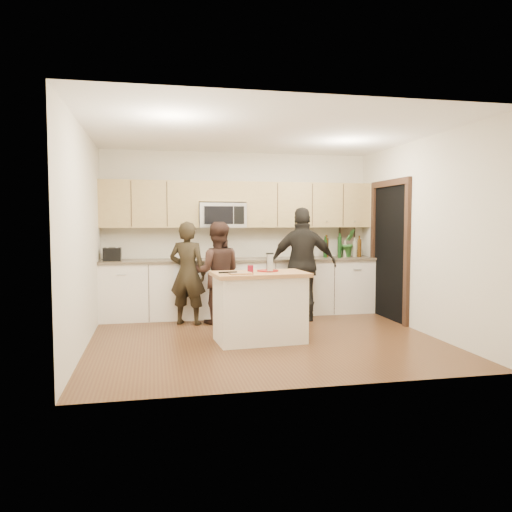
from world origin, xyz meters
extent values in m
plane|color=#51351C|center=(0.00, 0.00, 0.00)|extent=(4.50, 4.50, 0.00)
cube|color=beige|center=(0.00, 2.00, 1.35)|extent=(4.50, 0.02, 2.70)
cube|color=beige|center=(0.00, -2.00, 1.35)|extent=(4.50, 0.02, 2.70)
cube|color=beige|center=(-2.25, 0.00, 1.35)|extent=(0.02, 4.00, 2.70)
cube|color=beige|center=(2.25, 0.00, 1.35)|extent=(0.02, 4.00, 2.70)
cube|color=white|center=(0.00, 0.00, 2.70)|extent=(4.50, 4.00, 0.02)
cube|color=silver|center=(0.00, 1.69, 0.45)|extent=(4.50, 0.62, 0.90)
cube|color=brown|center=(0.00, 1.68, 0.92)|extent=(4.50, 0.66, 0.04)
cube|color=tan|center=(-1.48, 1.83, 1.83)|extent=(1.55, 0.33, 0.75)
cube|color=tan|center=(1.17, 1.83, 1.83)|extent=(2.17, 0.33, 0.75)
cube|color=tan|center=(-0.31, 1.83, 2.04)|extent=(0.78, 0.33, 0.33)
cube|color=silver|center=(-0.31, 1.80, 1.65)|extent=(0.76, 0.40, 0.40)
cube|color=black|center=(-0.39, 1.60, 1.65)|extent=(0.47, 0.01, 0.29)
cube|color=black|center=(-0.06, 1.60, 1.65)|extent=(0.17, 0.01, 0.29)
cube|color=black|center=(2.24, 0.90, 1.05)|extent=(0.02, 1.05, 2.10)
cube|color=black|center=(2.22, 0.33, 1.05)|extent=(0.06, 0.10, 2.10)
cube|color=black|center=(2.22, 1.48, 1.05)|extent=(0.06, 0.10, 2.10)
cube|color=black|center=(2.22, 0.90, 2.15)|extent=(0.06, 1.25, 0.10)
cube|color=black|center=(1.95, 1.99, 1.28)|extent=(0.30, 0.03, 0.38)
cube|color=tan|center=(1.95, 1.97, 1.28)|extent=(0.24, 0.00, 0.32)
cube|color=white|center=(-0.95, 1.38, 0.70)|extent=(0.34, 0.01, 0.48)
cube|color=white|center=(-0.95, 1.67, 0.94)|extent=(0.34, 0.60, 0.01)
cube|color=silver|center=(-0.09, -0.14, 0.42)|extent=(1.15, 0.72, 0.85)
cube|color=#A97746|center=(-0.09, -0.14, 0.88)|extent=(1.25, 0.79, 0.05)
cylinder|color=maroon|center=(0.04, -0.05, 0.91)|extent=(0.28, 0.28, 0.02)
cube|color=silver|center=(0.04, -0.17, 1.02)|extent=(0.07, 0.05, 0.22)
cube|color=black|center=(0.04, -0.17, 1.14)|extent=(0.09, 0.05, 0.02)
cylinder|color=maroon|center=(-0.22, -0.16, 0.95)|extent=(0.07, 0.07, 0.10)
cube|color=#A97746|center=(-0.37, -0.33, 0.91)|extent=(0.29, 0.21, 0.02)
cube|color=black|center=(-0.53, -0.35, 0.93)|extent=(0.23, 0.04, 0.02)
cube|color=silver|center=(-0.44, -0.36, 0.92)|extent=(0.19, 0.04, 0.01)
cube|color=black|center=(-2.05, 1.67, 1.04)|extent=(0.27, 0.23, 0.20)
cube|color=silver|center=(-2.12, 1.67, 1.14)|extent=(0.03, 0.16, 0.00)
cube|color=silver|center=(-1.98, 1.67, 1.14)|extent=(0.03, 0.16, 0.00)
cylinder|color=black|center=(1.43, 1.65, 1.12)|extent=(0.07, 0.07, 0.36)
cylinder|color=#3B230A|center=(1.48, 1.73, 1.13)|extent=(0.08, 0.08, 0.38)
cylinder|color=#B2AC8C|center=(1.80, 1.68, 1.08)|extent=(0.07, 0.07, 0.28)
cylinder|color=black|center=(1.71, 1.71, 1.14)|extent=(0.07, 0.07, 0.41)
cylinder|color=#3B230A|center=(2.04, 1.64, 1.12)|extent=(0.07, 0.07, 0.37)
cylinder|color=#B2AC8C|center=(2.01, 1.77, 1.11)|extent=(0.08, 0.08, 0.33)
cylinder|color=black|center=(1.64, 1.53, 1.14)|extent=(0.06, 0.06, 0.39)
imported|color=#2F692A|center=(1.87, 1.72, 1.18)|extent=(0.31, 0.28, 0.48)
imported|color=black|center=(-0.92, 1.13, 0.78)|extent=(0.67, 0.57, 1.55)
imported|color=#301E18|center=(-0.48, 1.13, 0.77)|extent=(0.83, 0.69, 1.54)
imported|color=black|center=(0.86, 1.05, 0.88)|extent=(1.10, 0.62, 1.77)
camera|label=1|loc=(-1.42, -6.36, 1.55)|focal=35.00mm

